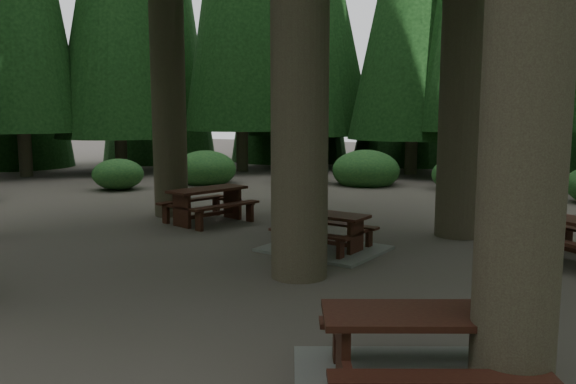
% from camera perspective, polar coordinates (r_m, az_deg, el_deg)
% --- Properties ---
extents(ground, '(80.00, 80.00, 0.00)m').
position_cam_1_polar(ground, '(8.71, -4.24, -8.17)').
color(ground, '#4F4840').
rests_on(ground, ground).
extents(picnic_table_a, '(2.78, 2.61, 0.75)m').
position_cam_1_polar(picnic_table_a, '(5.17, 13.55, -16.95)').
color(picnic_table_a, gray).
rests_on(picnic_table_a, ground).
extents(picnic_table_b, '(1.90, 2.13, 0.78)m').
position_cam_1_polar(picnic_table_b, '(12.67, -8.13, -0.78)').
color(picnic_table_b, '#381510').
rests_on(picnic_table_b, ground).
extents(picnic_table_c, '(2.20, 1.91, 0.67)m').
position_cam_1_polar(picnic_table_c, '(10.06, 3.72, -4.71)').
color(picnic_table_c, gray).
rests_on(picnic_table_c, ground).
extents(shrub_ring, '(23.86, 24.64, 1.49)m').
position_cam_1_polar(shrub_ring, '(8.93, 2.12, -5.09)').
color(shrub_ring, '#1B5025').
rests_on(shrub_ring, ground).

